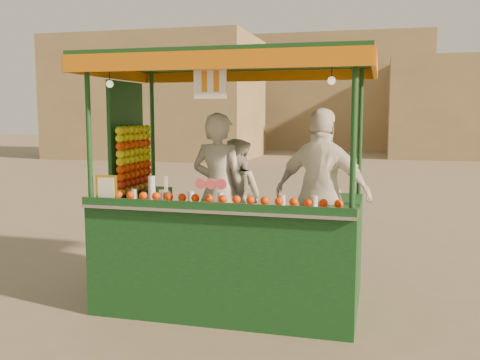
% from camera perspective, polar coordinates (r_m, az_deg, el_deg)
% --- Properties ---
extents(ground, '(90.00, 90.00, 0.00)m').
position_cam_1_polar(ground, '(6.65, -4.84, -12.47)').
color(ground, '#6A604C').
rests_on(ground, ground).
extents(building_left, '(10.00, 6.00, 6.00)m').
position_cam_1_polar(building_left, '(28.19, -8.70, 8.56)').
color(building_left, '#9A8157').
rests_on(building_left, ground).
extents(building_right, '(9.00, 6.00, 5.00)m').
position_cam_1_polar(building_right, '(30.30, 24.09, 6.98)').
color(building_right, '#9A8157').
rests_on(building_right, ground).
extents(building_center, '(14.00, 7.00, 7.00)m').
position_cam_1_polar(building_center, '(36.16, 8.17, 9.02)').
color(building_center, '#9A8157').
rests_on(building_center, ground).
extents(juice_cart, '(3.15, 2.04, 2.86)m').
position_cam_1_polar(juice_cart, '(6.24, -1.64, -4.92)').
color(juice_cart, '#0F3915').
rests_on(juice_cart, ground).
extents(vendor_left, '(0.76, 0.56, 1.90)m').
position_cam_1_polar(vendor_left, '(6.60, -2.28, -1.11)').
color(vendor_left, beige).
rests_on(vendor_left, ground).
extents(vendor_middle, '(0.92, 0.82, 1.57)m').
position_cam_1_polar(vendor_middle, '(6.99, -0.43, -2.02)').
color(vendor_middle, beige).
rests_on(vendor_middle, ground).
extents(vendor_right, '(1.23, 0.75, 1.95)m').
position_cam_1_polar(vendor_right, '(6.19, 8.70, -1.48)').
color(vendor_right, white).
rests_on(vendor_right, ground).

